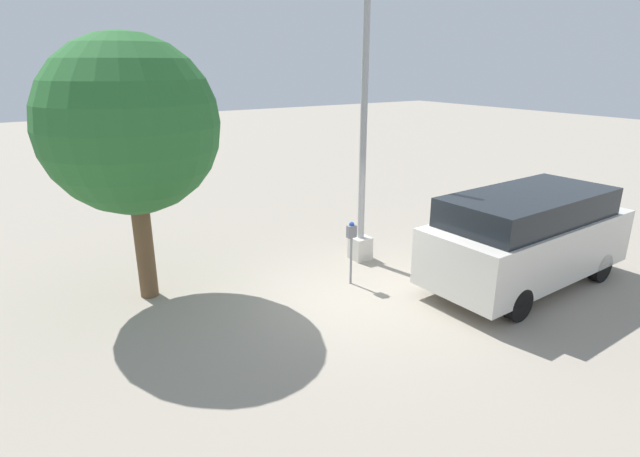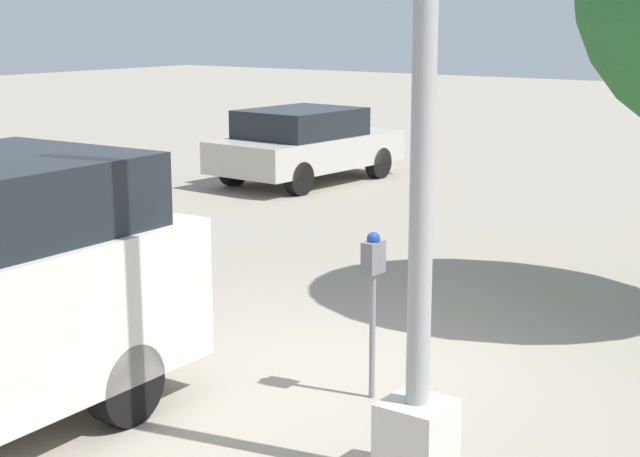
{
  "view_description": "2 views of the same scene",
  "coord_description": "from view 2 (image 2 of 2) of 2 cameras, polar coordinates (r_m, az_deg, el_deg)",
  "views": [
    {
      "loc": [
        -5.38,
        -7.28,
        4.52
      ],
      "look_at": [
        -0.23,
        0.69,
        1.36
      ],
      "focal_mm": 28.0,
      "sensor_mm": 36.0,
      "label": 1
    },
    {
      "loc": [
        6.86,
        4.71,
        3.05
      ],
      "look_at": [
        0.62,
        0.17,
        1.38
      ],
      "focal_mm": 55.0,
      "sensor_mm": 36.0,
      "label": 2
    }
  ],
  "objects": [
    {
      "name": "lamp_post",
      "position": [
        6.23,
        5.95,
        2.45
      ],
      "size": [
        0.44,
        0.44,
        6.13
      ],
      "color": "beige",
      "rests_on": "ground"
    },
    {
      "name": "car_distant",
      "position": [
        18.39,
        -0.85,
        4.97
      ],
      "size": [
        3.94,
        1.97,
        1.39
      ],
      "rotation": [
        0.0,
        0.0,
        3.09
      ],
      "color": "#B7B2A8",
      "rests_on": "ground"
    },
    {
      "name": "ground_plane",
      "position": [
        8.86,
        1.47,
        -7.93
      ],
      "size": [
        80.0,
        80.0,
        0.0
      ],
      "primitive_type": "plane",
      "color": "gray"
    },
    {
      "name": "parking_meter_near",
      "position": [
        7.83,
        3.11,
        -2.81
      ],
      "size": [
        0.2,
        0.11,
        1.39
      ],
      "rotation": [
        0.0,
        0.0,
        -0.02
      ],
      "color": "gray",
      "rests_on": "ground"
    }
  ]
}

